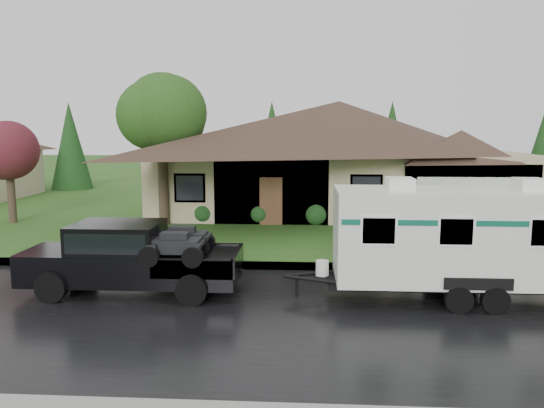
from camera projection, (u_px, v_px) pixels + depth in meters
The scene contains 10 objects.
ground at pixel (295, 290), 14.45m from camera, with size 140.00×140.00×0.00m, color #2D5219.
road at pixel (294, 316), 12.48m from camera, with size 140.00×8.00×0.01m, color black.
curb at pixel (297, 266), 16.66m from camera, with size 140.00×0.50×0.15m, color gray.
lawn at pixel (300, 206), 29.26m from camera, with size 140.00×26.00×0.15m, color #2D5219.
house_main at pixel (345, 143), 27.47m from camera, with size 19.44×10.80×6.90m.
tree_left_green at pixel (161, 118), 22.82m from camera, with size 4.05×4.05×6.70m.
tree_red at pixel (8, 152), 23.50m from camera, with size 2.76×2.76×4.58m.
shrub_row at pixel (344, 213), 23.43m from camera, with size 13.60×1.00×1.00m.
pickup_truck at pixel (128, 256), 14.13m from camera, with size 5.67×2.15×1.89m.
travel_trailer at pixel (466, 236), 13.50m from camera, with size 6.99×2.46×3.14m.
Camera 1 is at (0.21, -13.98, 4.40)m, focal length 35.00 mm.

